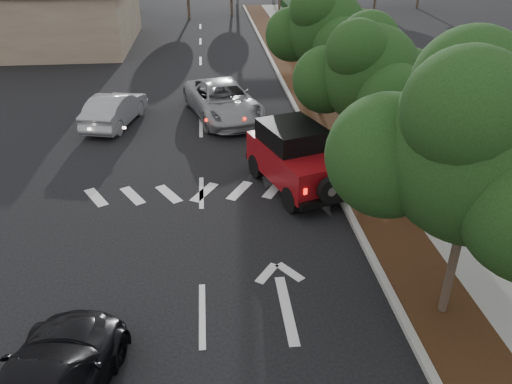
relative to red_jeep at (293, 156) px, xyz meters
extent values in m
plane|color=black|center=(-3.14, -6.20, -1.12)|extent=(120.00, 120.00, 0.00)
cube|color=#9E9B93|center=(1.46, 5.80, -1.05)|extent=(0.20, 70.00, 0.15)
cube|color=black|center=(2.46, 5.80, -1.06)|extent=(1.80, 70.00, 0.12)
cube|color=gray|center=(4.36, 5.80, -1.06)|extent=(2.00, 70.00, 0.12)
cube|color=black|center=(5.76, 5.80, -0.72)|extent=(0.80, 70.00, 0.80)
cylinder|color=black|center=(-1.14, 0.80, -0.70)|extent=(0.55, 0.90, 0.85)
cylinder|color=black|center=(0.42, 1.33, -0.70)|extent=(0.55, 0.90, 0.85)
cylinder|color=black|center=(-0.29, -1.72, -0.70)|extent=(0.55, 0.90, 0.85)
cylinder|color=black|center=(1.27, -1.19, -0.70)|extent=(0.55, 0.90, 0.85)
cube|color=maroon|center=(0.06, -0.19, -0.12)|extent=(3.05, 4.31, 1.06)
cube|color=black|center=(-0.04, 0.11, 0.75)|extent=(2.34, 2.59, 0.68)
cube|color=maroon|center=(-0.41, 1.21, -0.20)|extent=(1.93, 1.57, 0.87)
cube|color=black|center=(0.71, -2.13, -0.59)|extent=(1.77, 0.75, 0.23)
cylinder|color=black|center=(0.76, -2.27, -0.12)|extent=(0.84, 0.48, 0.80)
cube|color=#FF190C|center=(0.01, -2.30, -0.12)|extent=(0.11, 0.07, 0.19)
cube|color=#FF190C|center=(1.38, -1.84, -0.12)|extent=(0.11, 0.07, 0.19)
imported|color=#96979D|center=(-2.08, 7.09, -0.32)|extent=(4.02, 6.27, 1.61)
imported|color=#96989D|center=(-6.94, 6.66, -0.41)|extent=(2.51, 4.55, 1.42)
imported|color=#9FA1A6|center=(-11.85, 20.30, -0.46)|extent=(4.18, 2.70, 1.32)
cylinder|color=brown|center=(3.87, -2.81, -0.76)|extent=(0.52, 0.52, 0.51)
sphere|color=black|center=(3.87, -2.81, -0.27)|extent=(0.64, 0.64, 0.64)
imported|color=black|center=(3.87, -2.81, -0.20)|extent=(0.55, 0.48, 0.60)
camera|label=1|loc=(-2.76, -15.15, 7.02)|focal=35.00mm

